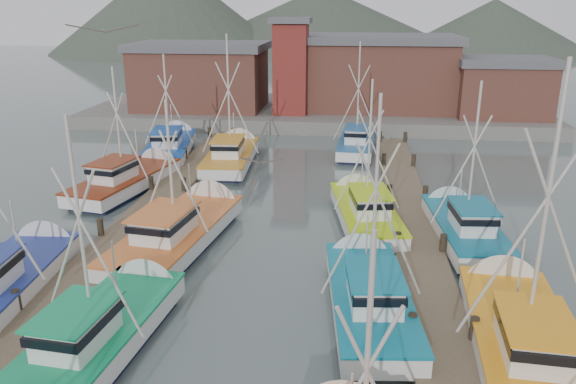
# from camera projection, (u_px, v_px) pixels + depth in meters

# --- Properties ---
(ground) EXTENTS (260.00, 260.00, 0.00)m
(ground) POSITION_uv_depth(u_px,v_px,m) (246.00, 305.00, 21.42)
(ground) COLOR #536462
(ground) RESTS_ON ground
(dock_left) EXTENTS (2.30, 46.00, 1.50)m
(dock_left) POSITION_uv_depth(u_px,v_px,m) (113.00, 247.00, 25.93)
(dock_left) COLOR #4E4030
(dock_left) RESTS_ON ground
(dock_right) EXTENTS (2.30, 46.00, 1.50)m
(dock_right) POSITION_uv_depth(u_px,v_px,m) (422.00, 263.00, 24.39)
(dock_right) COLOR #4E4030
(dock_right) RESTS_ON ground
(quay) EXTENTS (44.00, 16.00, 1.20)m
(quay) POSITION_uv_depth(u_px,v_px,m) (315.00, 112.00, 56.06)
(quay) COLOR gray
(quay) RESTS_ON ground
(shed_left) EXTENTS (12.72, 8.48, 6.20)m
(shed_left) POSITION_uv_depth(u_px,v_px,m) (201.00, 75.00, 54.20)
(shed_left) COLOR brown
(shed_left) RESTS_ON quay
(shed_center) EXTENTS (14.84, 9.54, 6.90)m
(shed_center) POSITION_uv_depth(u_px,v_px,m) (378.00, 72.00, 54.09)
(shed_center) COLOR brown
(shed_center) RESTS_ON quay
(shed_right) EXTENTS (8.48, 6.36, 5.20)m
(shed_right) POSITION_uv_depth(u_px,v_px,m) (502.00, 87.00, 50.33)
(shed_right) COLOR brown
(shed_right) RESTS_ON quay
(lookout_tower) EXTENTS (3.60, 3.60, 8.50)m
(lookout_tower) POSITION_uv_depth(u_px,v_px,m) (291.00, 66.00, 50.93)
(lookout_tower) COLOR maroon
(lookout_tower) RESTS_ON quay
(distant_hills) EXTENTS (175.00, 140.00, 42.00)m
(distant_hills) POSITION_uv_depth(u_px,v_px,m) (288.00, 50.00, 138.22)
(distant_hills) COLOR #495245
(distant_hills) RESTS_ON ground
(boat_4) EXTENTS (3.53, 9.01, 8.72)m
(boat_4) POSITION_uv_depth(u_px,v_px,m) (105.00, 329.00, 18.58)
(boat_4) COLOR black
(boat_4) RESTS_ON ground
(boat_5) EXTENTS (3.59, 9.01, 8.94)m
(boat_5) POSITION_uv_depth(u_px,v_px,m) (368.00, 293.00, 20.88)
(boat_5) COLOR black
(boat_5) RESTS_ON ground
(boat_6) EXTENTS (3.72, 9.30, 9.02)m
(boat_6) POSITION_uv_depth(u_px,v_px,m) (9.00, 279.00, 21.98)
(boat_6) COLOR black
(boat_6) RESTS_ON ground
(boat_7) EXTENTS (4.24, 9.82, 10.47)m
(boat_7) POSITION_uv_depth(u_px,v_px,m) (520.00, 335.00, 18.24)
(boat_7) COLOR black
(boat_7) RESTS_ON ground
(boat_8) EXTENTS (4.50, 10.51, 7.96)m
(boat_8) POSITION_uv_depth(u_px,v_px,m) (182.00, 230.00, 26.75)
(boat_8) COLOR black
(boat_8) RESTS_ON ground
(boat_9) EXTENTS (3.99, 8.94, 8.26)m
(boat_9) POSITION_uv_depth(u_px,v_px,m) (364.00, 211.00, 29.19)
(boat_9) COLOR black
(boat_9) RESTS_ON ground
(boat_10) EXTENTS (4.57, 9.58, 8.35)m
(boat_10) POSITION_uv_depth(u_px,v_px,m) (130.00, 179.00, 34.49)
(boat_10) COLOR black
(boat_10) RESTS_ON ground
(boat_11) EXTENTS (3.41, 8.57, 8.42)m
(boat_11) POSITION_uv_depth(u_px,v_px,m) (462.00, 226.00, 27.21)
(boat_11) COLOR black
(boat_11) RESTS_ON ground
(boat_12) EXTENTS (3.96, 9.54, 9.88)m
(boat_12) POSITION_uv_depth(u_px,v_px,m) (232.00, 155.00, 39.95)
(boat_12) COLOR black
(boat_12) RESTS_ON ground
(boat_13) EXTENTS (3.55, 8.33, 8.98)m
(boat_13) POSITION_uv_depth(u_px,v_px,m) (357.00, 143.00, 43.26)
(boat_13) COLOR black
(boat_13) RESTS_ON ground
(boat_14) EXTENTS (4.49, 9.89, 8.37)m
(boat_14) POSITION_uv_depth(u_px,v_px,m) (171.00, 146.00, 42.58)
(boat_14) COLOR black
(boat_14) RESTS_ON ground
(gull_near) EXTENTS (1.52, 0.66, 0.24)m
(gull_near) POSITION_uv_depth(u_px,v_px,m) (103.00, 30.00, 11.63)
(gull_near) COLOR gray
(gull_near) RESTS_ON ground
(gull_far) EXTENTS (1.54, 0.60, 0.24)m
(gull_far) POSITION_uv_depth(u_px,v_px,m) (261.00, 161.00, 20.22)
(gull_far) COLOR gray
(gull_far) RESTS_ON ground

